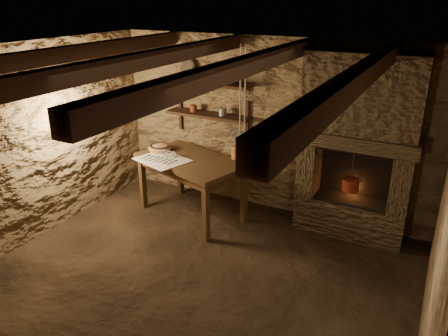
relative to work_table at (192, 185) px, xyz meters
The scene contains 25 objects.
floor 1.57m from the work_table, 57.61° to the right, with size 4.50×4.50×0.00m, color black.
back_wall 1.32m from the work_table, 42.16° to the left, with size 4.50×0.04×2.40m, color brown.
front_wall 3.45m from the work_table, 76.16° to the right, with size 4.50×0.04×2.40m, color brown.
left_wall 2.06m from the work_table, 138.66° to the right, with size 0.04×4.00×2.40m, color brown.
right_wall 3.39m from the work_table, 22.57° to the right, with size 0.04×4.00×2.40m, color brown.
ceiling 2.46m from the work_table, 57.61° to the right, with size 4.50×4.00×0.04m, color black.
beam_far_left 2.36m from the work_table, 118.65° to the right, with size 0.14×3.95×0.16m, color black.
beam_mid_left 2.27m from the work_table, 76.46° to the right, with size 0.14×3.95×0.16m, color black.
beam_mid_right 2.60m from the work_table, 44.21° to the right, with size 0.14×3.95×0.16m, color black.
beam_far_right 3.22m from the work_table, 28.85° to the right, with size 0.14×3.95×0.16m, color black.
shelf_lower 1.02m from the work_table, 94.43° to the left, with size 1.25×0.30×0.04m, color black.
shelf_upper 1.42m from the work_table, 94.43° to the left, with size 1.25×0.30×0.04m, color black.
hearth 2.25m from the work_table, 13.63° to the left, with size 1.43×0.51×2.30m.
work_table is the anchor object (origin of this frame).
linen_cloth 0.54m from the work_table, 144.49° to the right, with size 0.65×0.53×0.01m, color silver.
pewter_cutlery_row 0.56m from the work_table, 141.98° to the right, with size 0.55×0.21×0.01m, color gray, non-canonical shape.
drinking_glasses 0.53m from the work_table, 161.92° to the right, with size 0.21×0.06×0.08m, color white, non-canonical shape.
stoneware_jug 0.83m from the work_table, 26.82° to the left, with size 0.15×0.15×0.42m.
wooden_bowl 0.70m from the work_table, behind, with size 0.32×0.32×0.11m, color #8F5E3E.
iron_stockpot 1.52m from the work_table, 74.00° to the left, with size 0.22×0.22×0.17m, color #2B2826.
tin_pan 1.66m from the work_table, 122.79° to the left, with size 0.27×0.27×0.04m, color gray.
small_kettle 1.10m from the work_table, 71.71° to the left, with size 0.15×0.11×0.16m, color gray, non-canonical shape.
rusty_tin 1.12m from the work_table, 116.65° to the left, with size 0.10×0.10×0.10m, color #542010.
red_pot 2.10m from the work_table, 12.45° to the left, with size 0.24×0.23×0.54m.
hanging_ropes 1.61m from the work_table, 14.44° to the right, with size 0.08×0.08×1.20m, color beige, non-canonical shape.
Camera 1 is at (2.11, -3.39, 2.90)m, focal length 35.00 mm.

